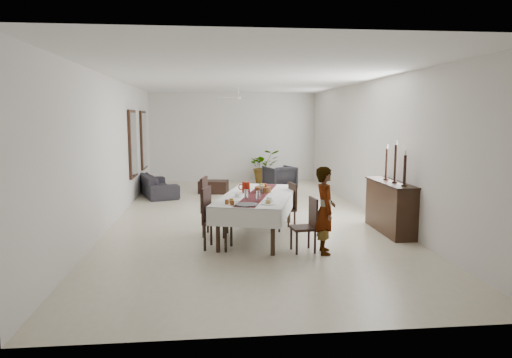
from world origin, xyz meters
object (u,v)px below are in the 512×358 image
Objects in this scene: dining_table_top at (258,196)px; sofa at (158,185)px; red_pitcher at (246,187)px; woman at (325,210)px; sideboard_body at (390,208)px.

sofa is at bearing 132.85° from dining_table_top.
dining_table_top reaches higher than sofa.
red_pitcher is 0.10× the size of sofa.
woman is at bearing -168.67° from sofa.
woman is at bearing -35.47° from dining_table_top.
sideboard_body reaches higher than dining_table_top.
sideboard_body is 7.19m from sofa.
woman is at bearing -142.44° from sideboard_body.
dining_table_top is 0.35m from red_pitcher.
woman is 2.15m from sideboard_body.
sofa is (-2.50, 4.98, -0.48)m from dining_table_top.
dining_table_top is 1.57× the size of sideboard_body.
red_pitcher is at bearing 175.82° from sideboard_body.
woman is (1.02, -1.29, -0.04)m from dining_table_top.
red_pitcher is 1.96m from woman.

